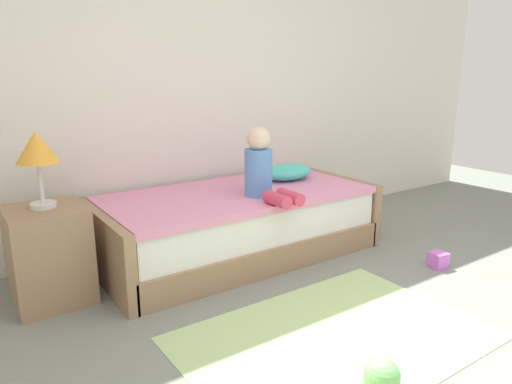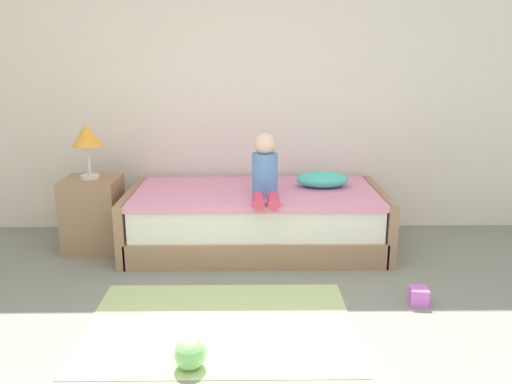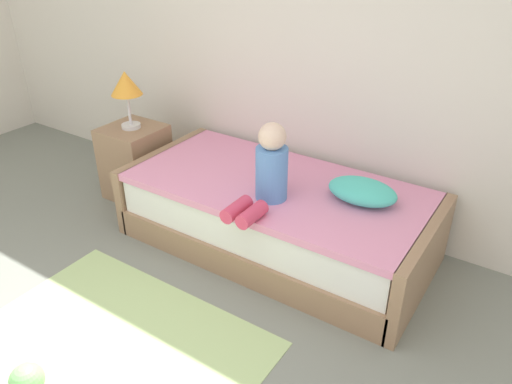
{
  "view_description": "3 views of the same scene",
  "coord_description": "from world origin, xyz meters",
  "px_view_note": "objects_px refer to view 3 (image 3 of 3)",
  "views": [
    {
      "loc": [
        -1.84,
        -0.9,
        1.38
      ],
      "look_at": [
        -0.0,
        1.75,
        0.55
      ],
      "focal_mm": 33.05,
      "sensor_mm": 36.0,
      "label": 1
    },
    {
      "loc": [
        -0.04,
        -2.1,
        1.58
      ],
      "look_at": [
        -0.0,
        1.75,
        0.55
      ],
      "focal_mm": 36.17,
      "sensor_mm": 36.0,
      "label": 2
    },
    {
      "loc": [
        1.49,
        -0.51,
        2.06
      ],
      "look_at": [
        -0.0,
        1.75,
        0.55
      ],
      "focal_mm": 34.73,
      "sensor_mm": 36.0,
      "label": 3
    }
  ],
  "objects_px": {
    "child_figure": "(267,171)",
    "pillow": "(362,191)",
    "toy_ball": "(27,380)",
    "table_lamp": "(126,86)",
    "nightstand": "(136,162)",
    "bed": "(276,216)"
  },
  "relations": [
    {
      "from": "child_figure",
      "to": "pillow",
      "type": "bearing_deg",
      "value": 33.71
    },
    {
      "from": "toy_ball",
      "to": "pillow",
      "type": "bearing_deg",
      "value": 63.43
    },
    {
      "from": "pillow",
      "to": "toy_ball",
      "type": "xyz_separation_m",
      "value": [
        -0.92,
        -1.84,
        -0.48
      ]
    },
    {
      "from": "table_lamp",
      "to": "child_figure",
      "type": "height_order",
      "value": "table_lamp"
    },
    {
      "from": "nightstand",
      "to": "table_lamp",
      "type": "relative_size",
      "value": 1.33
    },
    {
      "from": "pillow",
      "to": "toy_ball",
      "type": "distance_m",
      "value": 2.11
    },
    {
      "from": "bed",
      "to": "nightstand",
      "type": "height_order",
      "value": "nightstand"
    },
    {
      "from": "pillow",
      "to": "toy_ball",
      "type": "bearing_deg",
      "value": -116.57
    },
    {
      "from": "nightstand",
      "to": "pillow",
      "type": "relative_size",
      "value": 1.36
    },
    {
      "from": "nightstand",
      "to": "child_figure",
      "type": "distance_m",
      "value": 1.49
    },
    {
      "from": "table_lamp",
      "to": "child_figure",
      "type": "relative_size",
      "value": 0.88
    },
    {
      "from": "nightstand",
      "to": "table_lamp",
      "type": "height_order",
      "value": "table_lamp"
    },
    {
      "from": "bed",
      "to": "nightstand",
      "type": "relative_size",
      "value": 3.52
    },
    {
      "from": "bed",
      "to": "pillow",
      "type": "bearing_deg",
      "value": 10.09
    },
    {
      "from": "nightstand",
      "to": "table_lamp",
      "type": "xyz_separation_m",
      "value": [
        0.0,
        0.0,
        0.64
      ]
    },
    {
      "from": "bed",
      "to": "nightstand",
      "type": "distance_m",
      "value": 1.35
    },
    {
      "from": "nightstand",
      "to": "child_figure",
      "type": "relative_size",
      "value": 1.18
    },
    {
      "from": "child_figure",
      "to": "bed",
      "type": "bearing_deg",
      "value": 106.92
    },
    {
      "from": "bed",
      "to": "toy_ball",
      "type": "relative_size",
      "value": 12.67
    },
    {
      "from": "child_figure",
      "to": "nightstand",
      "type": "bearing_deg",
      "value": 170.59
    },
    {
      "from": "pillow",
      "to": "toy_ball",
      "type": "height_order",
      "value": "pillow"
    },
    {
      "from": "child_figure",
      "to": "toy_ball",
      "type": "height_order",
      "value": "child_figure"
    }
  ]
}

